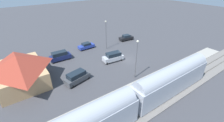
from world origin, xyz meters
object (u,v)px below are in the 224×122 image
(pedestrian_on_platform, at_px, (155,77))
(sedan_blue, at_px, (86,46))
(light_pole_near_platform, at_px, (137,55))
(suv_charcoal, at_px, (77,77))
(station_building, at_px, (20,69))
(suv_silver, at_px, (113,57))
(sedan_black, at_px, (126,38))
(light_pole_lot_center, at_px, (106,32))
(suv_navy, at_px, (60,56))

(pedestrian_on_platform, xyz_separation_m, sedan_blue, (21.93, 3.18, -0.40))
(light_pole_near_platform, bearing_deg, sedan_blue, 4.12)
(suv_charcoal, height_order, light_pole_near_platform, light_pole_near_platform)
(station_building, height_order, suv_silver, station_building)
(pedestrian_on_platform, relative_size, sedan_black, 0.36)
(pedestrian_on_platform, xyz_separation_m, suv_charcoal, (8.79, 11.89, -0.13))
(light_pole_lot_center, bearing_deg, pedestrian_on_platform, 175.87)
(suv_charcoal, bearing_deg, light_pole_lot_center, -53.25)
(sedan_black, bearing_deg, suv_navy, 92.87)
(suv_charcoal, distance_m, suv_navy, 10.68)
(station_building, bearing_deg, suv_navy, -61.90)
(suv_navy, height_order, light_pole_near_platform, light_pole_near_platform)
(suv_charcoal, xyz_separation_m, light_pole_lot_center, (9.89, -13.24, 3.81))
(pedestrian_on_platform, height_order, light_pole_lot_center, light_pole_lot_center)
(sedan_black, relative_size, light_pole_near_platform, 0.59)
(suv_charcoal, bearing_deg, suv_navy, -2.35)
(sedan_blue, bearing_deg, light_pole_near_platform, -175.88)
(sedan_blue, xyz_separation_m, light_pole_lot_center, (-3.25, -4.53, 4.08))
(suv_silver, bearing_deg, sedan_blue, 10.27)
(light_pole_near_platform, bearing_deg, suv_charcoal, 62.16)
(station_building, distance_m, pedestrian_on_platform, 25.19)
(station_building, xyz_separation_m, light_pole_lot_center, (3.99, -21.74, 1.99))
(light_pole_lot_center, bearing_deg, sedan_blue, 54.31)
(suv_charcoal, bearing_deg, light_pole_near_platform, -117.84)
(pedestrian_on_platform, bearing_deg, sedan_blue, 8.26)
(suv_silver, bearing_deg, light_pole_near_platform, 176.29)
(light_pole_lot_center, bearing_deg, station_building, 100.39)
(sedan_blue, bearing_deg, suv_navy, 106.62)
(station_building, relative_size, sedan_black, 2.47)
(sedan_black, bearing_deg, sedan_blue, 84.09)
(suv_charcoal, relative_size, suv_navy, 1.05)
(suv_silver, relative_size, sedan_black, 1.08)
(suv_navy, height_order, light_pole_lot_center, light_pole_lot_center)
(suv_navy, relative_size, sedan_blue, 1.09)
(station_building, xyz_separation_m, sedan_black, (5.86, -30.58, -2.09))
(station_building, xyz_separation_m, sedan_blue, (7.24, -17.21, -2.09))
(station_building, distance_m, suv_navy, 10.29)
(station_building, distance_m, sedan_black, 31.21)
(suv_silver, distance_m, sedan_black, 14.54)
(suv_navy, height_order, sedan_black, suv_navy)
(pedestrian_on_platform, distance_m, sedan_blue, 22.16)
(suv_navy, xyz_separation_m, sedan_blue, (2.47, -8.27, -0.27))
(light_pole_lot_center, bearing_deg, sedan_black, -78.06)
(suv_charcoal, bearing_deg, pedestrian_on_platform, -126.47)
(pedestrian_on_platform, height_order, suv_navy, suv_navy)
(sedan_black, bearing_deg, suv_charcoal, 118.03)
(pedestrian_on_platform, distance_m, suv_navy, 22.58)
(station_building, xyz_separation_m, suv_silver, (-3.02, -19.07, -1.82))
(station_building, xyz_separation_m, light_pole_near_platform, (-11.20, -18.54, 2.05))
(suv_silver, height_order, suv_navy, same)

